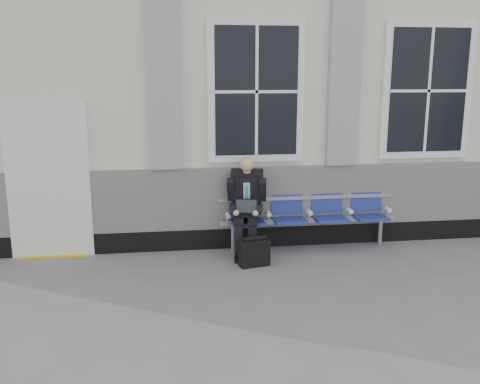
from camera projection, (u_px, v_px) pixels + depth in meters
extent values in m
plane|color=slate|center=(441.00, 276.00, 6.75)|extent=(70.00, 70.00, 0.00)
cube|color=silver|center=(355.00, 95.00, 9.67)|extent=(14.00, 4.00, 4.20)
cube|color=black|center=(394.00, 231.00, 8.13)|extent=(14.00, 0.10, 0.30)
cube|color=silver|center=(397.00, 193.00, 7.99)|extent=(14.00, 0.08, 0.90)
cube|color=#979A9C|center=(164.00, 81.00, 7.16)|extent=(0.45, 0.14, 2.40)
cube|color=#979A9C|center=(344.00, 80.00, 7.49)|extent=(0.45, 0.14, 2.40)
cube|color=white|center=(256.00, 92.00, 7.38)|extent=(1.35, 0.10, 1.95)
cube|color=black|center=(257.00, 92.00, 7.33)|extent=(1.15, 0.02, 1.75)
cube|color=white|center=(427.00, 91.00, 7.71)|extent=(1.35, 0.10, 1.95)
cube|color=black|center=(428.00, 91.00, 7.66)|extent=(1.15, 0.02, 1.75)
cube|color=black|center=(51.00, 180.00, 7.41)|extent=(0.95, 0.30, 2.10)
cube|color=white|center=(49.00, 182.00, 7.26)|extent=(1.10, 0.10, 2.20)
cube|color=gold|center=(55.00, 254.00, 7.52)|extent=(0.95, 0.30, 0.02)
cube|color=#9EA0A3|center=(308.00, 220.00, 7.73)|extent=(2.60, 0.07, 0.07)
cube|color=#9EA0A3|center=(307.00, 197.00, 7.78)|extent=(2.60, 0.05, 0.05)
cylinder|color=#9EA0A3|center=(233.00, 238.00, 7.63)|extent=(0.06, 0.06, 0.39)
cylinder|color=#9EA0A3|center=(380.00, 232.00, 7.92)|extent=(0.06, 0.06, 0.39)
cube|color=navy|center=(248.00, 222.00, 7.53)|extent=(0.46, 0.42, 0.07)
cube|color=navy|center=(246.00, 201.00, 7.67)|extent=(0.46, 0.10, 0.40)
cube|color=navy|center=(289.00, 220.00, 7.60)|extent=(0.46, 0.42, 0.07)
cube|color=navy|center=(287.00, 199.00, 7.75)|extent=(0.46, 0.10, 0.40)
cube|color=navy|center=(330.00, 219.00, 7.68)|extent=(0.46, 0.42, 0.07)
cube|color=navy|center=(327.00, 198.00, 7.83)|extent=(0.46, 0.10, 0.40)
cube|color=navy|center=(370.00, 217.00, 7.76)|extent=(0.46, 0.42, 0.07)
cube|color=navy|center=(366.00, 197.00, 7.91)|extent=(0.46, 0.10, 0.40)
cylinder|color=white|center=(228.00, 215.00, 7.50)|extent=(0.07, 0.12, 0.07)
cylinder|color=white|center=(268.00, 214.00, 7.57)|extent=(0.07, 0.12, 0.07)
cylinder|color=white|center=(310.00, 212.00, 7.65)|extent=(0.07, 0.12, 0.07)
cylinder|color=white|center=(350.00, 211.00, 7.73)|extent=(0.07, 0.12, 0.07)
cylinder|color=white|center=(388.00, 210.00, 7.81)|extent=(0.07, 0.12, 0.07)
cube|color=black|center=(239.00, 258.00, 7.28)|extent=(0.15, 0.26, 0.08)
cube|color=black|center=(252.00, 258.00, 7.27)|extent=(0.15, 0.26, 0.08)
cube|color=black|center=(239.00, 242.00, 7.29)|extent=(0.13, 0.14, 0.47)
cube|color=black|center=(253.00, 242.00, 7.28)|extent=(0.13, 0.14, 0.47)
cube|color=black|center=(240.00, 218.00, 7.43)|extent=(0.21, 0.44, 0.13)
cube|color=black|center=(253.00, 218.00, 7.42)|extent=(0.21, 0.44, 0.13)
cube|color=black|center=(247.00, 193.00, 7.53)|extent=(0.44, 0.39, 0.59)
cube|color=#A3C3D6|center=(247.00, 194.00, 7.42)|extent=(0.11, 0.11, 0.33)
cube|color=#29A7BF|center=(247.00, 195.00, 7.42)|extent=(0.06, 0.08, 0.28)
cube|color=black|center=(247.00, 174.00, 7.45)|extent=(0.48, 0.30, 0.13)
cylinder|color=#DEAE8A|center=(247.00, 170.00, 7.39)|extent=(0.10, 0.10, 0.09)
sphere|color=#DEAE8A|center=(247.00, 164.00, 7.31)|extent=(0.20, 0.20, 0.20)
cube|color=black|center=(231.00, 189.00, 7.44)|extent=(0.14, 0.28, 0.35)
cube|color=black|center=(263.00, 190.00, 7.41)|extent=(0.14, 0.28, 0.35)
cube|color=black|center=(233.00, 208.00, 7.32)|extent=(0.14, 0.30, 0.13)
cube|color=black|center=(260.00, 208.00, 7.30)|extent=(0.14, 0.30, 0.13)
sphere|color=#DEAE8A|center=(236.00, 213.00, 7.20)|extent=(0.08, 0.08, 0.08)
sphere|color=#DEAE8A|center=(255.00, 213.00, 7.19)|extent=(0.08, 0.08, 0.08)
cube|color=black|center=(246.00, 215.00, 7.28)|extent=(0.34, 0.27, 0.02)
cube|color=black|center=(246.00, 206.00, 7.36)|extent=(0.32, 0.14, 0.20)
cube|color=black|center=(246.00, 206.00, 7.35)|extent=(0.29, 0.12, 0.17)
cube|color=black|center=(254.00, 253.00, 7.06)|extent=(0.42, 0.25, 0.35)
cylinder|color=black|center=(254.00, 239.00, 7.02)|extent=(0.32, 0.13, 0.06)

